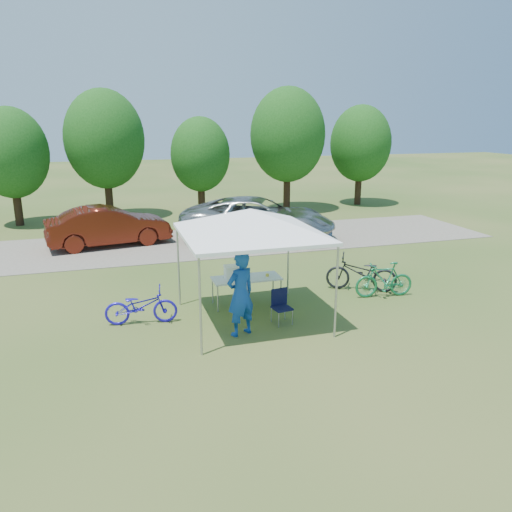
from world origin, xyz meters
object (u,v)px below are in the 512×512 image
Objects in this scene: folding_chair at (281,303)px; minivan at (258,219)px; folding_table at (247,279)px; cooler at (234,272)px; bike_dark at (361,273)px; cyclist at (241,294)px; sedan at (109,226)px; bike_blue at (141,306)px; bike_green at (384,280)px.

minivan is at bearing 67.52° from folding_chair.
minivan is at bearing 70.44° from folding_table.
cooler is at bearing -179.75° from minivan.
folding_table is 0.90× the size of bike_dark.
cyclist is (-0.31, -1.80, 0.06)m from cooler.
folding_table is at bearing -165.72° from sedan.
minivan reaches higher than sedan.
folding_table is 1.93m from cyclist.
bike_blue is (-2.41, -0.51, -0.47)m from cooler.
minivan is 1.34× the size of sedan.
cooler is at bearing 110.31° from folding_chair.
minivan reaches higher than bike_dark.
minivan is (1.95, 8.13, 0.39)m from folding_chair.
cooler is 0.30× the size of bike_green.
folding_table is 2.80m from bike_blue.
sedan is at bearing -131.04° from bike_green.
cyclist reaches higher than minivan.
bike_blue reaches higher than folding_table.
bike_blue is at bearing 155.60° from folding_chair.
bike_green is (6.47, -0.03, 0.04)m from bike_blue.
sedan reaches higher than bike_dark.
folding_chair is 3.29m from bike_dark.
cooler reaches higher than folding_table.
bike_dark is (3.72, 0.09, -0.39)m from cooler.
sedan is at bearing 111.68° from cooler.
folding_table is 0.40m from cooler.
folding_table is 7.16m from minivan.
folding_table is 0.29× the size of minivan.
bike_dark is at bearing -149.28° from minivan.
bike_dark is (3.38, 0.09, -0.17)m from folding_table.
sedan is (-6.70, 7.42, 0.25)m from bike_dark.
folding_chair is 9.67m from sedan.
cooler is at bearing -71.00° from bike_blue.
bike_blue is at bearing -53.84° from cyclist.
minivan is at bearing -142.32° from bike_dark.
cooler reaches higher than bike_green.
cooler reaches higher than folding_chair.
sedan is (-0.58, 8.03, 0.33)m from bike_blue.
sedan reaches higher than cooler.
sedan is at bearing 103.92° from folding_chair.
minivan is at bearing -161.83° from bike_green.
folding_chair is 0.50× the size of bike_green.
cooler reaches higher than bike_blue.
cooler is at bearing -89.85° from bike_green.
folding_table is 3.64× the size of cooler.
minivan is 5.77m from sedan.
bike_blue is at bearing -82.50° from bike_green.
bike_green is at bearing -148.36° from sedan.
minivan is (-0.99, 6.65, 0.35)m from bike_dark.
bike_blue is 6.15m from bike_dark.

